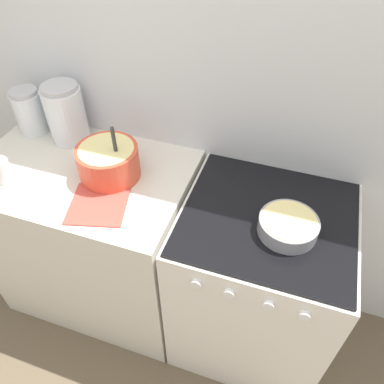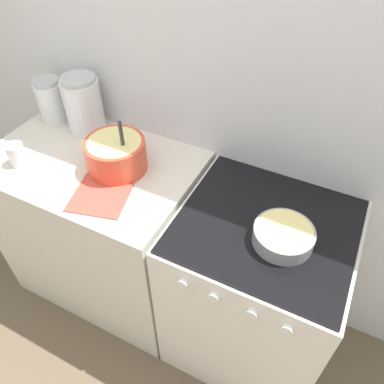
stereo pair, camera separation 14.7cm
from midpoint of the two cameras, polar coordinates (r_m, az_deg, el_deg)
The scene contains 10 objects.
ground_plane at distance 2.15m, azimuth -6.32°, elevation -24.57°, with size 12.00×12.00×0.00m, color brown.
wall_back at distance 1.61m, azimuth -0.17°, elevation 14.44°, with size 4.93×0.05×2.40m.
countertop_cabinet at distance 2.05m, azimuth -16.32°, elevation -6.89°, with size 0.97×0.63×0.93m.
stove at distance 1.82m, azimuth 7.27°, elevation -13.72°, with size 0.68×0.65×0.93m.
mixing_bowl at distance 1.62m, azimuth -15.21°, elevation 4.58°, with size 0.26×0.26×0.25m.
baking_pan at distance 1.39m, azimuth 11.55°, elevation -5.18°, with size 0.22×0.22×0.07m.
storage_jar_left at distance 2.02m, azimuth -25.38°, elevation 10.62°, with size 0.14×0.14×0.22m.
storage_jar_middle at distance 1.88m, azimuth -20.72°, elevation 10.58°, with size 0.18×0.18×0.28m.
tin_can at distance 1.78m, azimuth -29.13°, elevation 2.75°, with size 0.08×0.08×0.10m.
recipe_page at distance 1.55m, azimuth -16.72°, elevation -1.95°, with size 0.27×0.28×0.01m.
Camera 1 is at (0.39, -0.70, 1.99)m, focal length 35.00 mm.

